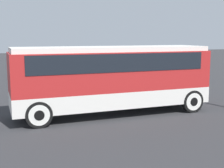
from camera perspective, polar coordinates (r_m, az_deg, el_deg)
ground_plane at (r=15.17m, az=-0.00°, el=-5.44°), size 120.00×120.00×0.00m
tour_bus at (r=14.85m, az=0.35°, el=1.89°), size 9.39×2.59×3.23m
parked_car_near at (r=20.56m, az=2.13°, el=0.28°), size 4.72×1.93×1.39m
parked_car_mid at (r=23.38m, az=-5.56°, el=1.25°), size 4.57×1.92×1.36m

